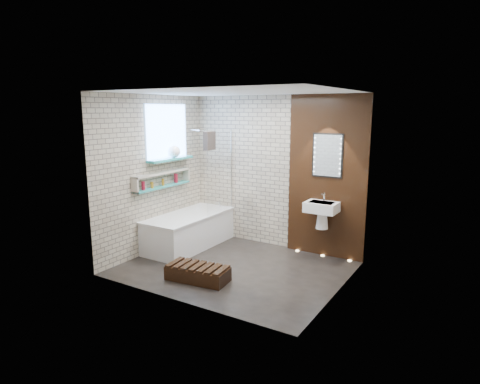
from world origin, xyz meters
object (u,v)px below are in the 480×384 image
Objects in this scene: walnut_step at (198,274)px; washbasin at (322,211)px; bathtub at (189,230)px; bath_screen at (220,173)px; led_mirror at (327,156)px.

washbasin is at bearing 56.49° from walnut_step.
bathtub is 1.24× the size of bath_screen.
led_mirror is at bearing 90.00° from washbasin.
bathtub is at bearing -163.99° from washbasin.
washbasin is 2.19m from walnut_step.
bathtub is 1.53m from walnut_step.
bath_screen is at bearing -169.34° from led_mirror.
led_mirror is (2.17, 0.78, 1.36)m from bathtub.
bath_screen is 1.60× the size of walnut_step.
washbasin is 0.88m from led_mirror.
walnut_step is at bearing -66.63° from bath_screen.
bathtub is 2.68m from led_mirror.
bath_screen is 2.41× the size of washbasin.
washbasin is (2.17, 0.62, 0.50)m from bathtub.
bath_screen is at bearing 113.37° from walnut_step.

